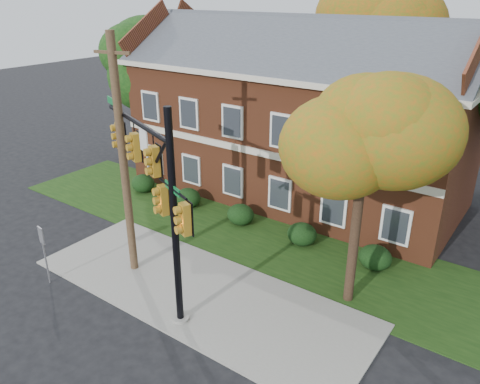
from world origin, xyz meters
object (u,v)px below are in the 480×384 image
Objects in this scene: hedge_right at (302,234)px; hedge_far_right at (375,257)px; hedge_far_left at (143,183)px; apartment_building at (296,107)px; utility_pole at (123,160)px; hedge_center at (241,214)px; tree_left_rear at (153,63)px; tree_near_right at (371,133)px; sign_post at (43,246)px; hedge_left at (188,198)px; tree_far_rear at (380,25)px; traffic_signal at (156,184)px.

hedge_right and hedge_far_right have the same top height.
hedge_far_left and hedge_far_right have the same top height.
apartment_building is 11.33m from utility_pole.
hedge_center is 0.16× the size of tree_left_rear.
utility_pole is at bearing -159.44° from tree_near_right.
utility_pole is at bearing 60.27° from sign_post.
hedge_left is 1.00× the size of hedge_right.
hedge_right is 7.72m from tree_near_right.
hedge_center is 0.16× the size of tree_near_right.
tree_left_rear is (-6.23, 4.14, 6.16)m from hedge_left.
tree_far_rear reaches higher than hedge_left.
traffic_signal is at bearing -54.62° from hedge_left.
hedge_right is 0.12× the size of tree_far_rear.
apartment_building is 10.97m from tree_near_right.
apartment_building reaches higher than hedge_center.
tree_far_rear is (-5.88, 15.93, 2.17)m from tree_near_right.
hedge_center is (0.00, -5.25, -4.46)m from apartment_building.
traffic_signal is 5.89m from sign_post.
tree_far_rear is (-2.16, 13.09, 8.32)m from hedge_right.
traffic_signal is at bearing -83.54° from apartment_building.
apartment_building is 2.12× the size of tree_left_rear.
apartment_building is 13.43× the size of hedge_right.
sign_post reaches higher than hedge_right.
hedge_right is (10.50, 0.00, 0.00)m from hedge_far_left.
hedge_left is 8.78m from sign_post.
hedge_far_right is 16.51m from tree_far_rear.
tree_far_rear reaches higher than apartment_building.
hedge_center is 0.12× the size of tree_far_rear.
hedge_far_left and hedge_right have the same top height.
hedge_far_left is 1.00× the size of hedge_right.
hedge_far_right is at bearing 0.00° from hedge_left.
tree_far_rear is 4.58× the size of sign_post.
hedge_far_right is 0.16× the size of tree_near_right.
tree_far_rear is at bearing 99.36° from hedge_right.
tree_far_rear is (4.84, 13.09, 8.32)m from hedge_left.
sign_post is (-3.27, -13.95, -3.28)m from apartment_building.
sign_post is at bearing -103.18° from apartment_building.
tree_left_rear is (-16.73, 4.14, 6.16)m from hedge_far_right.
utility_pole is (-8.23, -6.01, 4.36)m from hedge_far_right.
hedge_far_right is at bearing 72.81° from traffic_signal.
tree_near_right is at bearing -37.28° from hedge_right.
traffic_signal is at bearing -129.36° from hedge_far_right.
traffic_signal is (-5.63, -6.86, 4.30)m from hedge_far_right.
hedge_left is 10.50m from hedge_far_right.
traffic_signal reaches higher than hedge_left.
hedge_far_left and hedge_center have the same top height.
tree_far_rear is (1.34, 7.84, 3.86)m from apartment_building.
apartment_building is at bearing -99.71° from tree_far_rear.
hedge_left is at bearing 0.00° from hedge_far_left.
hedge_left is (-3.50, -5.25, -4.46)m from apartment_building.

